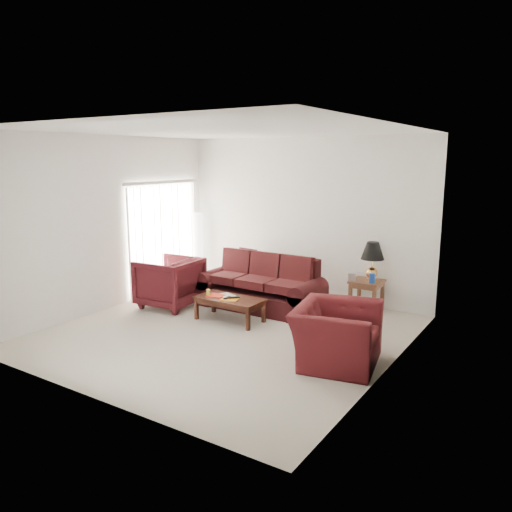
{
  "coord_description": "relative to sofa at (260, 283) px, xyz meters",
  "views": [
    {
      "loc": [
        4.29,
        -5.84,
        2.61
      ],
      "look_at": [
        0.0,
        0.85,
        1.05
      ],
      "focal_mm": 35.0,
      "sensor_mm": 36.0,
      "label": 1
    }
  ],
  "objects": [
    {
      "name": "armchair_left",
      "position": [
        -1.42,
        -0.76,
        -0.01
      ],
      "size": [
        1.04,
        1.01,
        0.89
      ],
      "primitive_type": "imported",
      "rotation": [
        0.0,
        0.0,
        -1.5
      ],
      "color": "#3A0D12",
      "rests_on": "ground"
    },
    {
      "name": "table_lamp",
      "position": [
        1.71,
        0.88,
        0.43
      ],
      "size": [
        0.5,
        0.5,
        0.66
      ],
      "primitive_type": null,
      "rotation": [
        0.0,
        0.0,
        -0.34
      ],
      "color": "#DA9244",
      "rests_on": "end_table"
    },
    {
      "name": "clock",
      "position": [
        1.45,
        0.64,
        0.17
      ],
      "size": [
        0.14,
        0.09,
        0.13
      ],
      "primitive_type": "cube",
      "rotation": [
        0.0,
        0.0,
        0.4
      ],
      "color": "silver",
      "rests_on": "end_table"
    },
    {
      "name": "throw_pillow",
      "position": [
        -0.78,
        0.78,
        0.24
      ],
      "size": [
        0.4,
        0.23,
        0.39
      ],
      "primitive_type": "cube",
      "rotation": [
        -0.21,
        0.0,
        -0.14
      ],
      "color": "black",
      "rests_on": "sofa"
    },
    {
      "name": "armchair_right",
      "position": [
        2.1,
        -1.48,
        -0.08
      ],
      "size": [
        1.23,
        1.34,
        0.76
      ],
      "primitive_type": "imported",
      "rotation": [
        0.0,
        0.0,
        1.77
      ],
      "color": "#3C0E11",
      "rests_on": "ground"
    },
    {
      "name": "magazine_orange",
      "position": [
        0.02,
        -0.94,
        -0.06
      ],
      "size": [
        0.31,
        0.26,
        0.02
      ],
      "primitive_type": "cube",
      "rotation": [
        0.0,
        0.0,
        0.24
      ],
      "color": "orange",
      "rests_on": "coffee_table"
    },
    {
      "name": "remote_b",
      "position": [
        0.06,
        -0.86,
        -0.04
      ],
      "size": [
        0.16,
        0.17,
        0.02
      ],
      "primitive_type": "cube",
      "rotation": [
        0.0,
        0.0,
        -0.72
      ],
      "color": "black",
      "rests_on": "coffee_table"
    },
    {
      "name": "floor_lamp",
      "position": [
        -2.08,
        0.87,
        0.3
      ],
      "size": [
        0.31,
        0.31,
        1.51
      ],
      "primitive_type": null,
      "rotation": [
        0.0,
        0.0,
        0.29
      ],
      "color": "white",
      "rests_on": "ground"
    },
    {
      "name": "sofa",
      "position": [
        0.0,
        0.0,
        0.0
      ],
      "size": [
        2.31,
        1.17,
        0.91
      ],
      "primitive_type": null,
      "rotation": [
        0.0,
        0.0,
        -0.09
      ],
      "color": "black",
      "rests_on": "ground"
    },
    {
      "name": "picture_frame",
      "position": [
        1.48,
        1.0,
        0.18
      ],
      "size": [
        0.15,
        0.18,
        0.05
      ],
      "primitive_type": "cube",
      "rotation": [
        1.36,
        0.0,
        -0.16
      ],
      "color": "silver",
      "rests_on": "end_table"
    },
    {
      "name": "coffee_table",
      "position": [
        -0.05,
        -0.84,
        -0.26
      ],
      "size": [
        1.13,
        0.6,
        0.39
      ],
      "primitive_type": null,
      "rotation": [
        0.0,
        0.0,
        -0.04
      ],
      "color": "black",
      "rests_on": "ground"
    },
    {
      "name": "magazine_white",
      "position": [
        -0.16,
        -0.77,
        -0.06
      ],
      "size": [
        0.33,
        0.29,
        0.02
      ],
      "primitive_type": "cube",
      "rotation": [
        0.0,
        0.0,
        -0.36
      ],
      "color": "silver",
      "rests_on": "coffee_table"
    },
    {
      "name": "end_table",
      "position": [
        1.66,
        0.82,
        -0.18
      ],
      "size": [
        0.52,
        0.52,
        0.56
      ],
      "primitive_type": null,
      "rotation": [
        0.0,
        0.0,
        0.01
      ],
      "color": "#5A2C1F",
      "rests_on": "ground"
    },
    {
      "name": "remote_a",
      "position": [
        -0.03,
        -0.93,
        -0.04
      ],
      "size": [
        0.05,
        0.16,
        0.02
      ],
      "primitive_type": "cube",
      "rotation": [
        0.0,
        0.0,
        0.0
      ],
      "color": "black",
      "rests_on": "coffee_table"
    },
    {
      "name": "blinds",
      "position": [
        -2.19,
        -0.03,
        0.62
      ],
      "size": [
        0.1,
        2.0,
        2.16
      ],
      "primitive_type": "cube",
      "color": "silver",
      "rests_on": "ground"
    },
    {
      "name": "yellow_glass",
      "position": [
        -0.41,
        -0.93,
        -0.01
      ],
      "size": [
        0.08,
        0.08,
        0.11
      ],
      "primitive_type": "cylinder",
      "rotation": [
        0.0,
        0.0,
        0.42
      ],
      "color": "yellow",
      "rests_on": "coffee_table"
    },
    {
      "name": "floor",
      "position": [
        0.23,
        -1.33,
        -0.46
      ],
      "size": [
        5.0,
        5.0,
        0.0
      ],
      "primitive_type": "plane",
      "color": "beige",
      "rests_on": "ground"
    },
    {
      "name": "blue_canister",
      "position": [
        1.79,
        0.69,
        0.19
      ],
      "size": [
        0.12,
        0.12,
        0.17
      ],
      "primitive_type": "cylinder",
      "rotation": [
        0.0,
        0.0,
        0.11
      ],
      "color": "#183C9C",
      "rests_on": "end_table"
    },
    {
      "name": "magazine_red",
      "position": [
        -0.29,
        -0.88,
        -0.06
      ],
      "size": [
        0.29,
        0.22,
        0.02
      ],
      "primitive_type": "cube",
      "rotation": [
        0.0,
        0.0,
        0.04
      ],
      "color": "red",
      "rests_on": "coffee_table"
    }
  ]
}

